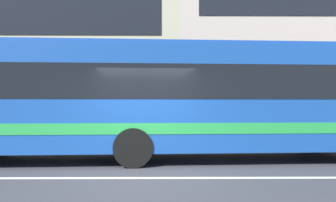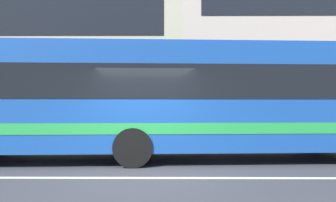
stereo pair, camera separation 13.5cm
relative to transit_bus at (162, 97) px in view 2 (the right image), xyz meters
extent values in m
plane|color=#393940|center=(-0.37, -2.36, -1.80)|extent=(160.00, 160.00, 0.00)
cube|color=silver|center=(-0.37, -2.36, -1.80)|extent=(60.00, 0.16, 0.01)
cube|color=#B7AF92|center=(-11.54, 13.20, 3.66)|extent=(24.87, 11.80, 10.94)
cube|color=#18469A|center=(0.00, 0.00, -0.05)|extent=(12.26, 3.19, 2.80)
cube|color=black|center=(0.00, 0.00, 0.37)|extent=(11.53, 3.17, 0.90)
cube|color=green|center=(0.00, 0.00, -0.82)|extent=(12.02, 3.20, 0.28)
cube|color=#194495|center=(0.00, 0.00, 1.41)|extent=(11.75, 2.76, 0.12)
cylinder|color=black|center=(5.00, 1.44, -1.30)|extent=(1.01, 0.33, 1.00)
cylinder|color=black|center=(-0.82, 1.12, -1.30)|extent=(1.01, 0.33, 1.00)
cylinder|color=black|center=(-0.70, -1.21, -1.30)|extent=(1.01, 0.33, 1.00)
cylinder|color=black|center=(-5.13, 0.89, -1.30)|extent=(1.01, 0.33, 1.00)
camera|label=1|loc=(0.12, -9.15, -0.25)|focal=33.72mm
camera|label=2|loc=(0.25, -9.15, -0.25)|focal=33.72mm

